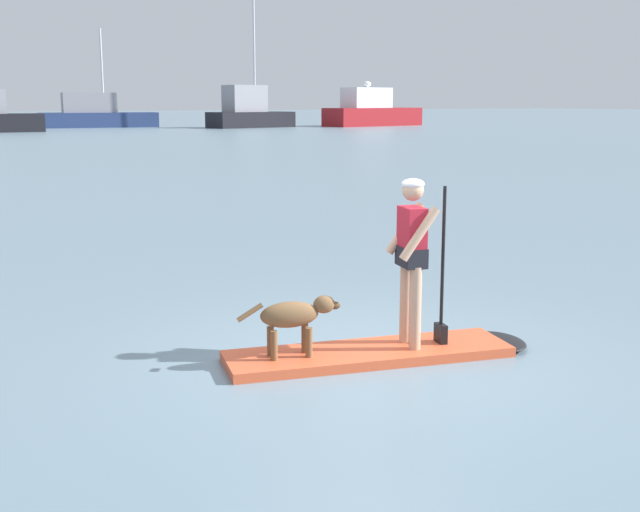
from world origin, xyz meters
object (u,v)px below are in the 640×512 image
object	(u,v)px
person_paddler	(413,250)
dog	(294,316)
paddleboard	(389,352)
moored_boat_far_port	(371,112)
moored_boat_port	(249,112)
moored_boat_starboard	(96,114)

from	to	relation	value
person_paddler	dog	world-z (taller)	person_paddler
paddleboard	moored_boat_far_port	size ratio (longest dim) A/B	0.29
moored_boat_port	moored_boat_starboard	bearing A→B (deg)	147.73
paddleboard	moored_boat_port	world-z (taller)	moored_boat_port
dog	moored_boat_far_port	distance (m)	77.10
dog	moored_boat_starboard	xyz separation A→B (m)	(16.99, 73.55, 0.75)
moored_boat_starboard	person_paddler	bearing A→B (deg)	-102.06
moored_boat_starboard	moored_boat_far_port	world-z (taller)	moored_boat_starboard
moored_boat_far_port	moored_boat_starboard	bearing A→B (deg)	159.81
dog	paddleboard	bearing A→B (deg)	-13.33
person_paddler	moored_boat_far_port	distance (m)	76.66
paddleboard	moored_boat_port	distance (m)	71.76
dog	moored_boat_port	world-z (taller)	moored_boat_port
moored_boat_starboard	moored_boat_far_port	distance (m)	27.71
dog	moored_boat_starboard	world-z (taller)	moored_boat_starboard
paddleboard	moored_boat_starboard	xyz separation A→B (m)	(16.01, 73.78, 1.20)
moored_boat_port	moored_boat_far_port	bearing A→B (deg)	-6.46
moored_boat_far_port	person_paddler	bearing A→B (deg)	-123.03
paddleboard	person_paddler	distance (m)	1.08
moored_boat_starboard	moored_boat_far_port	xyz separation A→B (m)	(26.00, -9.56, 0.21)
person_paddler	moored_boat_far_port	size ratio (longest dim) A/B	0.15
person_paddler	dog	size ratio (longest dim) A/B	1.66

